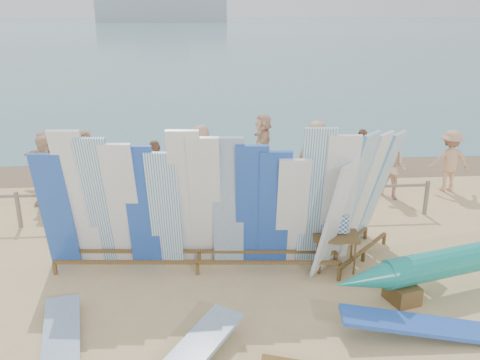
{
  "coord_description": "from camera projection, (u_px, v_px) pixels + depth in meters",
  "views": [
    {
      "loc": [
        0.36,
        -8.55,
        5.02
      ],
      "look_at": [
        1.25,
        2.61,
        1.19
      ],
      "focal_mm": 38.0,
      "sensor_mm": 36.0,
      "label": 1
    }
  ],
  "objects": [
    {
      "name": "ocean",
      "position": [
        197.0,
        27.0,
        130.4
      ],
      "size": [
        320.0,
        240.0,
        0.02
      ],
      "primitive_type": "cube",
      "color": "slate",
      "rests_on": "ground"
    },
    {
      "name": "vendor_table",
      "position": [
        335.0,
        250.0,
        10.16
      ],
      "size": [
        0.98,
        0.76,
        1.19
      ],
      "rotation": [
        0.0,
        0.0,
        -0.16
      ],
      "color": "brown",
      "rests_on": "ground"
    },
    {
      "name": "beachgoer_5",
      "position": [
        263.0,
        142.0,
        16.3
      ],
      "size": [
        0.68,
        1.72,
        1.81
      ],
      "primitive_type": "imported",
      "rotation": [
        0.0,
        0.0,
        4.63
      ],
      "color": "beige",
      "rests_on": "ground"
    },
    {
      "name": "beachgoer_6",
      "position": [
        201.0,
        157.0,
        14.55
      ],
      "size": [
        0.96,
        0.95,
        1.87
      ],
      "primitive_type": "imported",
      "rotation": [
        0.0,
        0.0,
        2.36
      ],
      "color": "tan",
      "rests_on": "ground"
    },
    {
      "name": "stroller",
      "position": [
        272.0,
        191.0,
        13.34
      ],
      "size": [
        0.8,
        0.94,
        1.09
      ],
      "rotation": [
        0.0,
        0.0,
        0.38
      ],
      "color": "red",
      "rests_on": "ground"
    },
    {
      "name": "beachgoer_3",
      "position": [
        88.0,
        168.0,
        14.13
      ],
      "size": [
        1.06,
        0.88,
        1.55
      ],
      "primitive_type": "imported",
      "rotation": [
        0.0,
        0.0,
        3.71
      ],
      "color": "tan",
      "rests_on": "ground"
    },
    {
      "name": "fence",
      "position": [
        187.0,
        198.0,
        12.29
      ],
      "size": [
        12.08,
        0.08,
        0.9
      ],
      "color": "gray",
      "rests_on": "ground"
    },
    {
      "name": "beachgoer_1",
      "position": [
        88.0,
        163.0,
        14.16
      ],
      "size": [
        0.69,
        0.42,
        1.8
      ],
      "primitive_type": "imported",
      "rotation": [
        0.0,
        0.0,
        6.19
      ],
      "color": "#8C6042",
      "rests_on": "ground"
    },
    {
      "name": "beachgoer_7",
      "position": [
        312.0,
        154.0,
        14.99
      ],
      "size": [
        0.69,
        0.73,
        1.79
      ],
      "primitive_type": "imported",
      "rotation": [
        0.0,
        0.0,
        4.03
      ],
      "color": "#8C6042",
      "rests_on": "ground"
    },
    {
      "name": "outrigger_canoe",
      "position": [
        479.0,
        258.0,
        9.5
      ],
      "size": [
        6.07,
        2.14,
        0.88
      ],
      "rotation": [
        0.0,
        0.0,
        0.27
      ],
      "color": "brown",
      "rests_on": "ground"
    },
    {
      "name": "beachgoer_2",
      "position": [
        48.0,
        170.0,
        13.34
      ],
      "size": [
        1.01,
        0.7,
        1.88
      ],
      "primitive_type": "imported",
      "rotation": [
        0.0,
        0.0,
        0.32
      ],
      "color": "beige",
      "rests_on": "ground"
    },
    {
      "name": "flat_board_d",
      "position": [
        423.0,
        336.0,
        8.15
      ],
      "size": [
        2.74,
        0.87,
        0.41
      ],
      "primitive_type": "cube",
      "rotation": [
        0.12,
        0.0,
        1.45
      ],
      "color": "blue",
      "rests_on": "ground"
    },
    {
      "name": "beachgoer_extra_0",
      "position": [
        449.0,
        161.0,
        14.36
      ],
      "size": [
        1.18,
        0.56,
        1.78
      ],
      "primitive_type": "imported",
      "rotation": [
        0.0,
        0.0,
        3.06
      ],
      "color": "tan",
      "rests_on": "ground"
    },
    {
      "name": "side_surfboard_rack",
      "position": [
        358.0,
        201.0,
        10.3
      ],
      "size": [
        2.23,
        2.29,
        2.82
      ],
      "rotation": [
        0.0,
        0.0,
        0.81
      ],
      "color": "brown",
      "rests_on": "ground"
    },
    {
      "name": "flat_board_a",
      "position": [
        62.0,
        354.0,
        7.74
      ],
      "size": [
        1.12,
        2.76,
        0.21
      ],
      "primitive_type": "cube",
      "rotation": [
        0.05,
        0.0,
        0.21
      ],
      "color": "#7C9FC6",
      "rests_on": "ground"
    },
    {
      "name": "ground",
      "position": [
        185.0,
        285.0,
        9.66
      ],
      "size": [
        160.0,
        160.0,
        0.0
      ],
      "primitive_type": "plane",
      "color": "#DAB77D",
      "rests_on": "ground"
    },
    {
      "name": "distant_ship",
      "position": [
        162.0,
        6.0,
        176.84
      ],
      "size": [
        45.0,
        8.0,
        14.0
      ],
      "color": "#999EA3",
      "rests_on": "ocean"
    },
    {
      "name": "beachgoer_9",
      "position": [
        316.0,
        153.0,
        14.93
      ],
      "size": [
        1.22,
        1.23,
        1.9
      ],
      "primitive_type": "imported",
      "rotation": [
        0.0,
        0.0,
        2.34
      ],
      "color": "tan",
      "rests_on": "ground"
    },
    {
      "name": "main_surfboard_rack",
      "position": [
        197.0,
        207.0,
        9.82
      ],
      "size": [
        6.1,
        1.24,
        2.99
      ],
      "rotation": [
        0.0,
        0.0,
        -0.08
      ],
      "color": "brown",
      "rests_on": "ground"
    },
    {
      "name": "beach_chair_right",
      "position": [
        224.0,
        199.0,
        13.19
      ],
      "size": [
        0.65,
        0.67,
        0.95
      ],
      "rotation": [
        0.0,
        0.0,
        0.08
      ],
      "color": "red",
      "rests_on": "ground"
    },
    {
      "name": "beachgoer_4",
      "position": [
        157.0,
        175.0,
        13.12
      ],
      "size": [
        1.13,
        1.0,
        1.82
      ],
      "primitive_type": "imported",
      "rotation": [
        0.0,
        0.0,
        3.77
      ],
      "color": "#8C6042",
      "rests_on": "ground"
    },
    {
      "name": "wet_sand_strip",
      "position": [
        190.0,
        170.0,
        16.45
      ],
      "size": [
        40.0,
        2.6,
        0.01
      ],
      "primitive_type": "cube",
      "color": "brown",
      "rests_on": "ground"
    },
    {
      "name": "beach_chair_left",
      "position": [
        246.0,
        197.0,
        13.43
      ],
      "size": [
        0.68,
        0.69,
        0.84
      ],
      "rotation": [
        0.0,
        0.0,
        -0.33
      ],
      "color": "red",
      "rests_on": "ground"
    },
    {
      "name": "beachgoer_8",
      "position": [
        391.0,
        168.0,
        13.78
      ],
      "size": [
        0.88,
        0.87,
        1.72
      ],
      "primitive_type": "imported",
      "rotation": [
        0.0,
        0.0,
        5.52
      ],
      "color": "beige",
      "rests_on": "ground"
    },
    {
      "name": "beachgoer_11",
      "position": [
        46.0,
        159.0,
        14.68
      ],
      "size": [
        1.5,
        1.4,
        1.67
      ],
      "primitive_type": "imported",
      "rotation": [
        0.0,
        0.0,
        5.57
      ],
      "color": "beige",
      "rests_on": "ground"
    },
    {
      "name": "beachgoer_10",
      "position": [
        360.0,
        156.0,
        15.04
      ],
      "size": [
        1.03,
        0.88,
        1.64
      ],
      "primitive_type": "imported",
      "rotation": [
        0.0,
        0.0,
        0.58
      ],
      "color": "#8C6042",
      "rests_on": "ground"
    }
  ]
}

